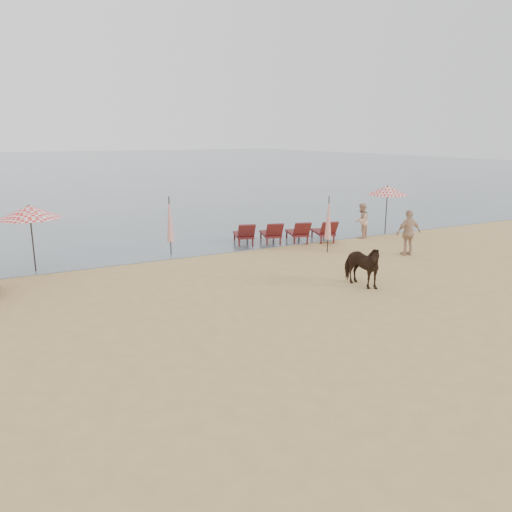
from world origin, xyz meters
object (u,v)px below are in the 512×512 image
Objects in this scene: cow at (361,265)px; beachgoer_right_a at (361,221)px; lounger_cluster_right at (285,232)px; umbrella_closed_right at (328,218)px; beachgoer_right_b at (409,233)px; umbrella_open_left_a at (30,212)px; umbrella_closed_left at (170,220)px; umbrella_open_right at (388,190)px.

cow is 1.00× the size of beachgoer_right_a.
lounger_cluster_right is 2.06× the size of umbrella_closed_right.
beachgoer_right_b reaches higher than lounger_cluster_right.
umbrella_closed_left is at bearing -4.26° from umbrella_open_left_a.
lounger_cluster_right is 2.02× the size of umbrella_open_right.
umbrella_closed_left is 1.03× the size of umbrella_closed_right.
umbrella_open_left_a reaches higher than lounger_cluster_right.
umbrella_open_left_a reaches higher than umbrella_closed_right.
beachgoer_right_a reaches higher than cow.
umbrella_open_right is 1.44× the size of cow.
umbrella_closed_left reaches higher than beachgoer_right_a.
beachgoer_right_b is at bearing -36.99° from umbrella_closed_right.
cow reaches higher than lounger_cluster_right.
cow is (3.93, -6.71, -0.75)m from umbrella_closed_left.
umbrella_open_left_a is at bearing 134.24° from cow.
beachgoer_right_b is at bearing -27.27° from umbrella_closed_left.
umbrella_closed_left reaches higher than cow.
umbrella_closed_left is at bearing 111.04° from cow.
umbrella_closed_right is at bearing 57.52° from cow.
umbrella_open_right is 1.29× the size of beachgoer_right_b.
umbrella_closed_right is at bearing -28.25° from beachgoer_right_b.
beachgoer_right_b is (4.34, 2.45, 0.22)m from cow.
beachgoer_right_b reaches higher than cow.
umbrella_closed_left is (4.92, 0.17, -0.67)m from umbrella_open_left_a.
beachgoer_right_a is (-1.65, -0.22, -1.28)m from umbrella_open_right.
lounger_cluster_right is 10.20m from umbrella_open_left_a.
umbrella_closed_right is (-4.71, -1.88, -0.69)m from umbrella_open_right.
beachgoer_right_b is (2.49, -1.88, -0.49)m from umbrella_closed_right.
beachgoer_right_a is at bearing 28.47° from umbrella_closed_right.
beachgoer_right_a is at bearing 41.32° from cow.
beachgoer_right_a is at bearing -4.72° from umbrella_closed_left.
cow is at bearing -113.16° from umbrella_closed_right.
umbrella_closed_right reaches higher than beachgoer_right_b.
umbrella_open_right is at bearing 34.09° from cow.
beachgoer_right_b is at bearing -139.34° from umbrella_open_right.
umbrella_open_right is at bearing -2.78° from umbrella_closed_left.
umbrella_open_right is 1.00× the size of umbrella_closed_left.
umbrella_closed_left is 7.81m from cow.
umbrella_open_right is 9.13m from cow.
lounger_cluster_right is 2.01× the size of umbrella_closed_left.
lounger_cluster_right is at bearing 156.78° from umbrella_open_right.
umbrella_open_right is at bearing -7.51° from umbrella_open_left_a.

